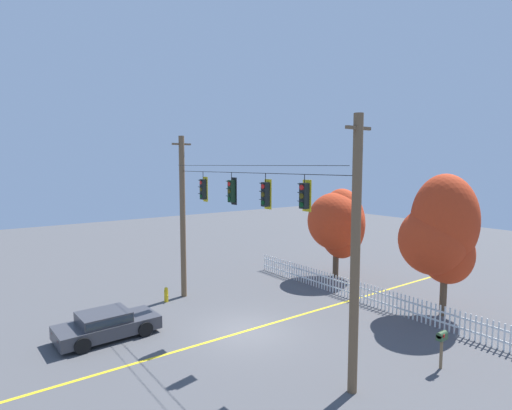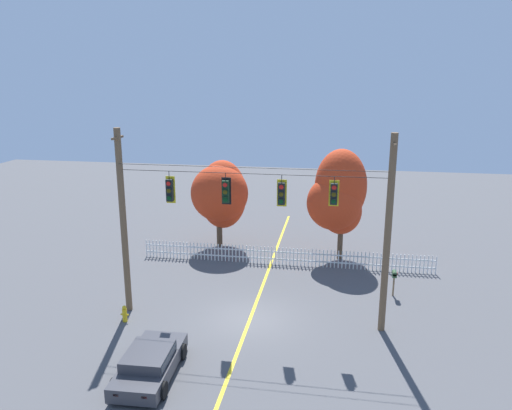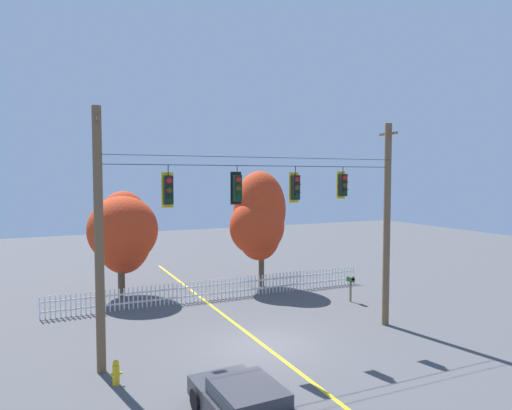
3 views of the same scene
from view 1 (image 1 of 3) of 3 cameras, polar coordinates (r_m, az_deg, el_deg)
name	(u,v)px [view 1 (image 1 of 3)]	position (r m, az deg, el deg)	size (l,w,h in m)	color
ground	(246,331)	(19.05, -1.46, -17.15)	(80.00, 80.00, 0.00)	#4C4C4F
lane_centerline_stripe	(246,331)	(19.05, -1.46, -17.14)	(0.16, 36.00, 0.01)	gold
signal_support_span	(245,230)	(17.79, -1.49, -3.54)	(12.44, 1.10, 8.94)	brown
traffic_signal_southbound_primary	(203,189)	(20.76, -7.34, 2.19)	(0.43, 0.38, 1.52)	black
traffic_signal_northbound_primary	(232,191)	(18.51, -3.40, 1.94)	(0.43, 0.38, 1.47)	black
traffic_signal_eastbound_side	(266,194)	(16.47, 1.35, 1.51)	(0.43, 0.38, 1.45)	black
traffic_signal_westbound_side	(304,196)	(14.73, 6.77, 1.29)	(0.43, 0.38, 1.34)	black
white_picket_fence	(366,294)	(22.99, 15.06, -11.83)	(17.73, 0.06, 1.10)	white
autumn_maple_near_fence	(338,222)	(27.33, 11.38, -2.40)	(3.79, 3.60, 5.83)	brown
autumn_maple_mid	(441,234)	(21.83, 24.32, -3.72)	(3.60, 3.26, 6.95)	brown
parked_car	(106,324)	(19.28, -20.11, -15.28)	(2.14, 4.24, 1.15)	#38383D
fire_hydrant	(166,295)	(23.10, -12.39, -12.09)	(0.38, 0.22, 0.81)	gold
roadside_mailbox	(442,338)	(16.90, 24.46, -16.55)	(0.25, 0.44, 1.39)	brown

